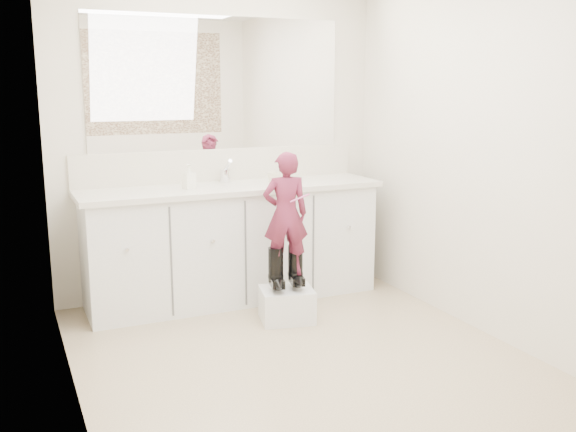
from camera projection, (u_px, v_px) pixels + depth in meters
name	position (u px, v px, depth m)	size (l,w,h in m)	color
floor	(301.00, 358.00, 3.90)	(3.00, 3.00, 0.00)	#8C705B
wall_back	(219.00, 141.00, 5.00)	(2.60, 2.60, 0.00)	beige
wall_front	(481.00, 205.00, 2.32)	(2.60, 2.60, 0.00)	beige
wall_left	(63.00, 174.00, 3.14)	(3.00, 3.00, 0.00)	beige
wall_right	(482.00, 152.00, 4.18)	(3.00, 3.00, 0.00)	beige
vanity_cabinet	(233.00, 245.00, 4.91)	(2.20, 0.55, 0.85)	silver
countertop	(233.00, 188.00, 4.81)	(2.28, 0.58, 0.04)	beige
backsplash	(221.00, 165.00, 5.02)	(2.28, 0.03, 0.25)	beige
mirror	(219.00, 84.00, 4.90)	(2.00, 0.02, 1.00)	white
dot_panel	(487.00, 78.00, 2.24)	(2.00, 0.01, 1.20)	#472819
faucet	(225.00, 176.00, 4.94)	(0.08, 0.08, 0.10)	silver
cup	(273.00, 178.00, 4.91)	(0.09, 0.09, 0.08)	beige
soap_bottle	(189.00, 176.00, 4.65)	(0.08, 0.08, 0.18)	white
step_stool	(287.00, 305.00, 4.50)	(0.36, 0.30, 0.23)	silver
boot_left	(276.00, 269.00, 4.43)	(0.11, 0.20, 0.30)	black
boot_right	(295.00, 266.00, 4.49)	(0.11, 0.20, 0.30)	black
toddler	(286.00, 214.00, 4.39)	(0.31, 0.21, 0.86)	#9E3058
toothbrush	(300.00, 198.00, 4.32)	(0.01, 0.01, 0.14)	#DC559E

